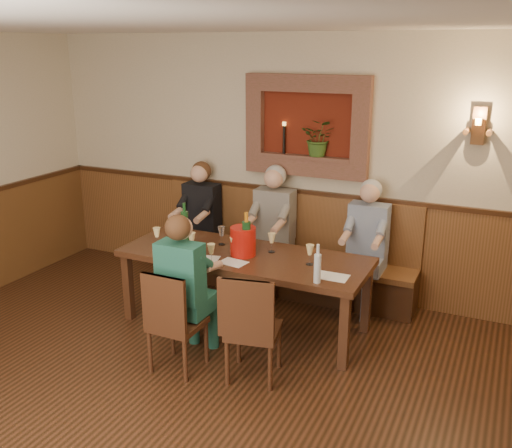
{
  "coord_description": "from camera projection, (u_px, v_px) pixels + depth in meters",
  "views": [
    {
      "loc": [
        2.26,
        -2.75,
        2.66
      ],
      "look_at": [
        0.1,
        1.9,
        1.05
      ],
      "focal_mm": 40.0,
      "sensor_mm": 36.0,
      "label": 1
    }
  ],
  "objects": [
    {
      "name": "wine_glass_3",
      "position": [
        180.0,
        231.0,
        5.85
      ],
      "size": [
        0.08,
        0.08,
        0.19
      ],
      "primitive_type": null,
      "color": "white",
      "rests_on": "dining_table"
    },
    {
      "name": "wine_glass_2",
      "position": [
        157.0,
        237.0,
        5.65
      ],
      "size": [
        0.08,
        0.08,
        0.19
      ],
      "primitive_type": null,
      "color": "#FFE598",
      "rests_on": "dining_table"
    },
    {
      "name": "wainscoting",
      "position": [
        126.0,
        361.0,
        3.91
      ],
      "size": [
        6.02,
        6.02,
        1.15
      ],
      "color": "brown",
      "rests_on": "ground"
    },
    {
      "name": "wine_bottle_green_a",
      "position": [
        246.0,
        239.0,
        5.33
      ],
      "size": [
        0.1,
        0.1,
        0.44
      ],
      "rotation": [
        0.0,
        0.0,
        -0.26
      ],
      "color": "#19471E",
      "rests_on": "dining_table"
    },
    {
      "name": "wine_glass_7",
      "position": [
        272.0,
        243.0,
        5.48
      ],
      "size": [
        0.08,
        0.08,
        0.19
      ],
      "primitive_type": null,
      "color": "#FFE598",
      "rests_on": "dining_table"
    },
    {
      "name": "person_bench_left",
      "position": [
        199.0,
        232.0,
        6.64
      ],
      "size": [
        0.41,
        0.5,
        1.4
      ],
      "color": "black",
      "rests_on": "ground"
    },
    {
      "name": "tasting_sheet_b",
      "position": [
        233.0,
        262.0,
        5.25
      ],
      "size": [
        0.27,
        0.21,
        0.0
      ],
      "primitive_type": "cube",
      "rotation": [
        0.0,
        0.0,
        -0.14
      ],
      "color": "white",
      "rests_on": "dining_table"
    },
    {
      "name": "wine_glass_6",
      "position": [
        222.0,
        236.0,
        5.69
      ],
      "size": [
        0.08,
        0.08,
        0.19
      ],
      "primitive_type": null,
      "color": "white",
      "rests_on": "dining_table"
    },
    {
      "name": "chair_near_right",
      "position": [
        253.0,
        348.0,
        4.71
      ],
      "size": [
        0.49,
        0.49,
        0.94
      ],
      "rotation": [
        0.0,
        0.0,
        0.2
      ],
      "color": "#391E11",
      "rests_on": "ground"
    },
    {
      "name": "wall_sconce",
      "position": [
        479.0,
        127.0,
        5.28
      ],
      "size": [
        0.25,
        0.2,
        0.35
      ],
      "color": "brown",
      "rests_on": "ground"
    },
    {
      "name": "wine_bottle_green_b",
      "position": [
        185.0,
        226.0,
        5.77
      ],
      "size": [
        0.09,
        0.09,
        0.4
      ],
      "rotation": [
        0.0,
        0.0,
        0.19
      ],
      "color": "#19471E",
      "rests_on": "dining_table"
    },
    {
      "name": "tasting_sheet_a",
      "position": [
        168.0,
        248.0,
        5.61
      ],
      "size": [
        0.27,
        0.22,
        0.0
      ],
      "primitive_type": "cube",
      "rotation": [
        0.0,
        0.0,
        0.18
      ],
      "color": "white",
      "rests_on": "dining_table"
    },
    {
      "name": "tasting_sheet_d",
      "position": [
        204.0,
        259.0,
        5.34
      ],
      "size": [
        0.31,
        0.25,
        0.0
      ],
      "primitive_type": "cube",
      "rotation": [
        0.0,
        0.0,
        0.21
      ],
      "color": "white",
      "rests_on": "dining_table"
    },
    {
      "name": "wine_glass_5",
      "position": [
        310.0,
        255.0,
        5.17
      ],
      "size": [
        0.08,
        0.08,
        0.19
      ],
      "primitive_type": null,
      "color": "#FFE598",
      "rests_on": "dining_table"
    },
    {
      "name": "room_shell",
      "position": [
        112.0,
        176.0,
        3.52
      ],
      "size": [
        6.04,
        6.04,
        2.82
      ],
      "color": "#C3B693",
      "rests_on": "ground"
    },
    {
      "name": "ground_plane",
      "position": [
        132.0,
        433.0,
        4.09
      ],
      "size": [
        6.0,
        6.0,
        0.0
      ],
      "primitive_type": "plane",
      "color": "black",
      "rests_on": "ground"
    },
    {
      "name": "person_bench_mid",
      "position": [
        271.0,
        242.0,
        6.27
      ],
      "size": [
        0.43,
        0.52,
        1.44
      ],
      "color": "#5C5754",
      "rests_on": "ground"
    },
    {
      "name": "wine_glass_0",
      "position": [
        234.0,
        247.0,
        5.37
      ],
      "size": [
        0.08,
        0.08,
        0.19
      ],
      "primitive_type": null,
      "color": "#FFE598",
      "rests_on": "dining_table"
    },
    {
      "name": "wine_glass_1",
      "position": [
        211.0,
        254.0,
        5.19
      ],
      "size": [
        0.08,
        0.08,
        0.19
      ],
      "primitive_type": null,
      "color": "#FFE598",
      "rests_on": "dining_table"
    },
    {
      "name": "person_chair_front",
      "position": [
        187.0,
        301.0,
        4.92
      ],
      "size": [
        0.39,
        0.48,
        1.35
      ],
      "color": "#173F52",
      "rests_on": "ground"
    },
    {
      "name": "spittoon_bucket",
      "position": [
        243.0,
        241.0,
        5.4
      ],
      "size": [
        0.28,
        0.28,
        0.28
      ],
      "primitive_type": "cylinder",
      "rotation": [
        0.0,
        0.0,
        -0.17
      ],
      "color": "red",
      "rests_on": "dining_table"
    },
    {
      "name": "tasting_sheet_c",
      "position": [
        333.0,
        277.0,
        4.92
      ],
      "size": [
        0.27,
        0.19,
        0.0
      ],
      "primitive_type": "cube",
      "rotation": [
        0.0,
        0.0,
        0.01
      ],
      "color": "white",
      "rests_on": "dining_table"
    },
    {
      "name": "chair_near_left",
      "position": [
        177.0,
        340.0,
        4.84
      ],
      "size": [
        0.41,
        0.41,
        0.92
      ],
      "rotation": [
        0.0,
        0.0,
        -0.0
      ],
      "color": "#391E11",
      "rests_on": "ground"
    },
    {
      "name": "water_bottle",
      "position": [
        317.0,
        267.0,
        4.77
      ],
      "size": [
        0.08,
        0.08,
        0.34
      ],
      "rotation": [
        0.0,
        0.0,
        -0.32
      ],
      "color": "silver",
      "rests_on": "dining_table"
    },
    {
      "name": "wine_glass_4",
      "position": [
        192.0,
        242.0,
        5.5
      ],
      "size": [
        0.08,
        0.08,
        0.19
      ],
      "primitive_type": null,
      "color": "#FFE598",
      "rests_on": "dining_table"
    },
    {
      "name": "dining_table",
      "position": [
        244.0,
        261.0,
        5.49
      ],
      "size": [
        2.4,
        0.9,
        0.75
      ],
      "color": "#391E11",
      "rests_on": "ground"
    },
    {
      "name": "person_bench_right",
      "position": [
        365.0,
        258.0,
        5.86
      ],
      "size": [
        0.4,
        0.49,
        1.38
      ],
      "color": "navy",
      "rests_on": "ground"
    },
    {
      "name": "bench",
      "position": [
        281.0,
        263.0,
        6.41
      ],
      "size": [
        3.0,
        0.45,
        1.11
      ],
      "color": "#381E0F",
      "rests_on": "ground"
    },
    {
      "name": "wall_niche",
      "position": [
        310.0,
        130.0,
        6.0
      ],
      "size": [
        1.36,
        0.3,
        1.06
      ],
      "color": "#5B1A0D",
      "rests_on": "ground"
    }
  ]
}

